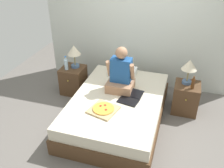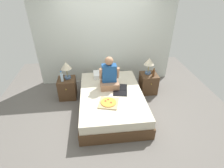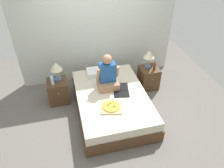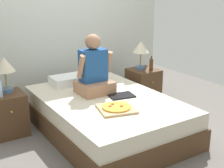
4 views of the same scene
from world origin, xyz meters
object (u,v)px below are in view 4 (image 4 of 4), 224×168
bed (106,115)px  person_seated (94,72)px  lamp_on_right_nightstand (141,49)px  lamp_on_left_nightstand (4,67)px  beer_bottle (151,64)px  pizza_box (116,108)px  laptop (119,93)px  nightstand_left (7,114)px  nightstand_right (143,86)px

bed → person_seated: person_seated is taller
person_seated → lamp_on_right_nightstand: bearing=20.3°
bed → lamp_on_left_nightstand: lamp_on_left_nightstand is taller
beer_bottle → pizza_box: size_ratio=0.47×
laptop → pizza_box: 0.52m
lamp_on_right_nightstand → person_seated: size_ratio=0.58×
bed → lamp_on_left_nightstand: bearing=147.5°
lamp_on_left_nightstand → lamp_on_right_nightstand: 2.12m
nightstand_left → lamp_on_left_nightstand: 0.60m
bed → person_seated: 0.59m
pizza_box → lamp_on_left_nightstand: bearing=131.5°
nightstand_left → pizza_box: bearing=-46.0°
nightstand_right → lamp_on_right_nightstand: 0.60m
person_seated → laptop: size_ratio=1.67×
nightstand_left → lamp_on_left_nightstand: bearing=51.4°
bed → nightstand_left: (-1.09, 0.62, 0.04)m
nightstand_right → lamp_on_right_nightstand: bearing=120.9°
beer_bottle → laptop: beer_bottle is taller
person_seated → pizza_box: bearing=-97.4°
nightstand_right → pizza_box: nightstand_right is taller
nightstand_right → beer_bottle: bearing=-55.0°
nightstand_left → beer_bottle: (2.26, -0.10, 0.37)m
bed → nightstand_right: (1.09, 0.62, 0.04)m
lamp_on_right_nightstand → laptop: bearing=-142.2°
laptop → lamp_on_left_nightstand: bearing=152.4°
bed → laptop: (0.21, 0.01, 0.26)m
laptop → pizza_box: size_ratio=0.96×
nightstand_right → person_seated: 1.26m
lamp_on_left_nightstand → nightstand_right: lamp_on_left_nightstand is taller
nightstand_right → laptop: bearing=-145.3°
nightstand_left → laptop: (1.30, -0.61, 0.21)m
beer_bottle → bed: bearing=-155.9°
lamp_on_left_nightstand → pizza_box: bearing=-48.5°
lamp_on_right_nightstand → nightstand_right: bearing=-59.1°
lamp_on_left_nightstand → nightstand_right: size_ratio=0.83×
laptop → nightstand_right: bearing=34.7°
person_seated → laptop: person_seated is taller
pizza_box → nightstand_left: bearing=134.0°
lamp_on_left_nightstand → nightstand_right: 2.23m
lamp_on_right_nightstand → pizza_box: lamp_on_right_nightstand is taller
nightstand_left → nightstand_right: size_ratio=1.00×
beer_bottle → pizza_box: 1.58m
lamp_on_left_nightstand → laptop: 1.48m
nightstand_right → person_seated: size_ratio=0.70×
nightstand_right → lamp_on_right_nightstand: (-0.03, 0.05, 0.60)m
beer_bottle → pizza_box: bearing=-144.1°
lamp_on_left_nightstand → beer_bottle: size_ratio=1.96×
bed → pizza_box: size_ratio=4.43×
lamp_on_right_nightstand → beer_bottle: lamp_on_right_nightstand is taller
person_seated → beer_bottle: bearing=12.0°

